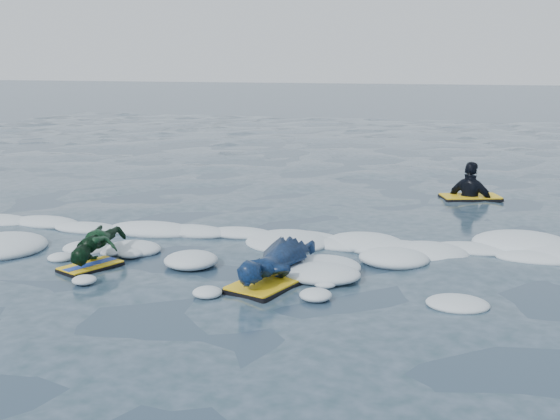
{
  "coord_description": "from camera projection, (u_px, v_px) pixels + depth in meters",
  "views": [
    {
      "loc": [
        2.18,
        -7.43,
        2.45
      ],
      "look_at": [
        -0.28,
        1.6,
        0.41
      ],
      "focal_mm": 45.0,
      "sensor_mm": 36.0,
      "label": 1
    }
  ],
  "objects": [
    {
      "name": "foam_band",
      "position": [
        289.0,
        251.0,
        9.06
      ],
      "size": [
        12.0,
        3.1,
        0.3
      ],
      "primitive_type": null,
      "color": "silver",
      "rests_on": "ground"
    },
    {
      "name": "prone_child_unit",
      "position": [
        98.0,
        248.0,
        8.41
      ],
      "size": [
        0.65,
        1.17,
        0.42
      ],
      "rotation": [
        0.0,
        0.0,
        1.15
      ],
      "color": "black",
      "rests_on": "ground"
    },
    {
      "name": "prone_woman_unit",
      "position": [
        276.0,
        263.0,
        7.8
      ],
      "size": [
        0.87,
        1.64,
        0.4
      ],
      "rotation": [
        0.0,
        0.0,
        1.25
      ],
      "color": "black",
      "rests_on": "ground"
    },
    {
      "name": "ground",
      "position": [
        267.0,
        274.0,
        8.08
      ],
      "size": [
        120.0,
        120.0,
        0.0
      ],
      "primitive_type": "plane",
      "color": "#1C3243",
      "rests_on": "ground"
    },
    {
      "name": "waiting_rider_unit",
      "position": [
        470.0,
        204.0,
        12.31
      ],
      "size": [
        1.14,
        0.86,
        1.53
      ],
      "rotation": [
        0.0,
        0.0,
        0.33
      ],
      "color": "black",
      "rests_on": "ground"
    }
  ]
}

